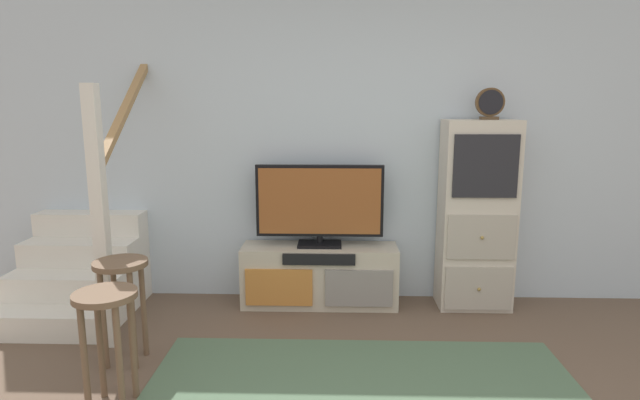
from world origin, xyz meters
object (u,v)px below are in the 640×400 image
(media_console, at_px, (320,276))
(bar_stool_far, at_px, (122,287))
(television, at_px, (320,203))
(side_cabinet, at_px, (477,216))
(desk_clock, at_px, (490,104))
(bar_stool_near, at_px, (107,322))

(media_console, xyz_separation_m, bar_stool_far, (-1.24, -1.02, 0.26))
(television, xyz_separation_m, side_cabinet, (1.28, -0.01, -0.09))
(desk_clock, distance_m, bar_stool_far, 2.99)
(media_console, distance_m, bar_stool_far, 1.62)
(desk_clock, bearing_deg, television, 178.76)
(side_cabinet, height_order, bar_stool_far, side_cabinet)
(media_console, height_order, television, television)
(side_cabinet, xyz_separation_m, desk_clock, (0.05, -0.01, 0.90))
(media_console, height_order, bar_stool_near, bar_stool_near)
(media_console, distance_m, television, 0.61)
(desk_clock, distance_m, bar_stool_near, 3.10)
(television, bearing_deg, desk_clock, -1.24)
(desk_clock, bearing_deg, bar_stool_near, -147.98)
(media_console, relative_size, side_cabinet, 0.83)
(desk_clock, xyz_separation_m, bar_stool_near, (-2.44, -1.52, -1.16))
(side_cabinet, height_order, bar_stool_near, side_cabinet)
(television, xyz_separation_m, bar_stool_far, (-1.24, -1.04, -0.35))
(side_cabinet, bearing_deg, bar_stool_near, -147.21)
(media_console, xyz_separation_m, bar_stool_near, (-1.11, -1.53, 0.25))
(bar_stool_near, relative_size, bar_stool_far, 0.98)
(media_console, xyz_separation_m, desk_clock, (1.33, -0.00, 1.41))
(side_cabinet, bearing_deg, media_console, -179.55)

